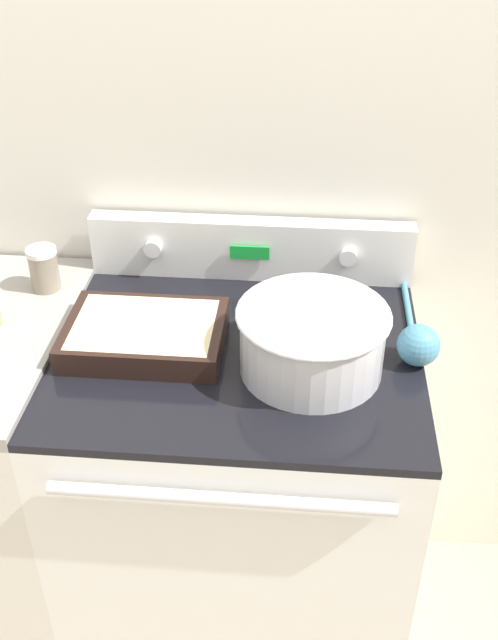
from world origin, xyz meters
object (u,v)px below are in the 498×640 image
mixing_bowl (312,337)px  ladle (418,343)px  casserole_dish (145,333)px  spice_jar_white_cap (44,269)px

mixing_bowl → ladle: 0.22m
casserole_dish → spice_jar_white_cap: (-0.26, 0.18, 0.03)m
mixing_bowl → spice_jar_white_cap: mixing_bowl is taller
mixing_bowl → casserole_dish: (-0.34, 0.05, -0.05)m
ladle → spice_jar_white_cap: size_ratio=3.35×
casserole_dish → ladle: (0.55, 0.00, 0.01)m
casserole_dish → spice_jar_white_cap: bearing=145.2°
spice_jar_white_cap → casserole_dish: bearing=-34.8°
mixing_bowl → casserole_dish: mixing_bowl is taller
casserole_dish → ladle: ladle is taller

